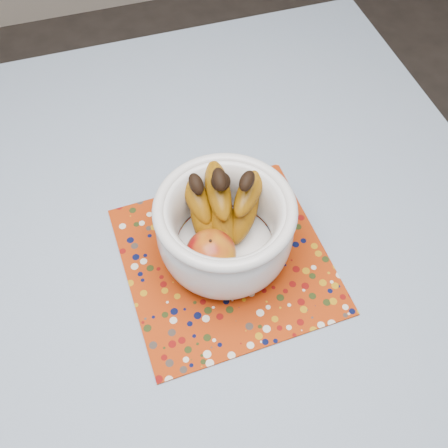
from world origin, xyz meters
name	(u,v)px	position (x,y,z in m)	size (l,w,h in m)	color
table	(172,295)	(0.00, 0.00, 0.67)	(1.20, 1.20, 0.75)	brown
tablecloth	(168,274)	(0.00, 0.00, 0.76)	(1.32, 1.32, 0.01)	slate
placemat	(226,260)	(0.10, -0.01, 0.76)	(0.35, 0.35, 0.00)	#9C2C08
fruit_bowl	(225,222)	(0.11, 0.02, 0.84)	(0.25, 0.23, 0.18)	silver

